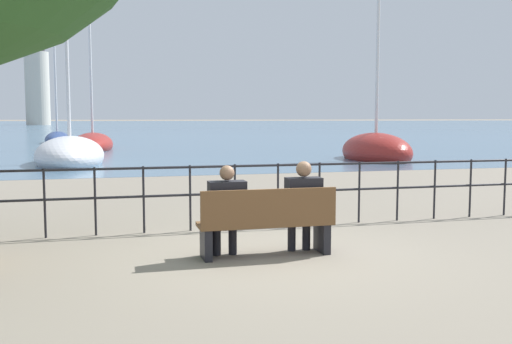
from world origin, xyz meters
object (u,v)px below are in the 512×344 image
Objects in this scene: seated_person_right at (303,203)px; sailboat_1 at (70,155)px; park_bench at (267,224)px; sailboat_0 at (57,138)px; sailboat_4 at (376,151)px; seated_person_left at (227,207)px; harbor_lighthouse at (37,84)px; sailboat_2 at (93,144)px.

sailboat_1 reaches higher than seated_person_right.
park_bench is 0.17× the size of sailboat_0.
park_bench is at bearing -81.05° from sailboat_0.
sailboat_0 is (-5.56, 36.21, -0.12)m from park_bench.
sailboat_4 is (12.59, -1.08, 0.03)m from sailboat_1.
park_bench is 16.80m from sailboat_1.
sailboat_4 is (14.70, -20.84, 0.06)m from sailboat_0.
sailboat_0 is at bearing 129.11° from sailboat_4.
sailboat_4 is (9.65, 15.29, -0.30)m from seated_person_left.
seated_person_left is at bearing -81.83° from sailboat_0.
seated_person_right is 0.06× the size of harbor_lighthouse.
seated_person_right is 142.02m from harbor_lighthouse.
seated_person_right is 0.12× the size of sailboat_0.
seated_person_right reaches higher than park_bench.
seated_person_left is at bearing -82.73° from harbor_lighthouse.
sailboat_1 is at bearing 101.88° from park_bench.
sailboat_2 is at bearing -82.21° from harbor_lighthouse.
park_bench is at bearing -77.93° from sailboat_1.
harbor_lighthouse is (-14.98, 124.08, 9.59)m from sailboat_1.
sailboat_0 reaches higher than sailboat_2.
sailboat_0 is 1.17× the size of sailboat_1.
sailboat_2 is (-2.35, 26.65, -0.36)m from seated_person_left.
seated_person_right is at bearing -115.50° from sailboat_4.
seated_person_left is at bearing -79.62° from sailboat_1.
sailboat_2 reaches higher than seated_person_right.
seated_person_left is at bearing 171.57° from park_bench.
sailboat_0 is at bearing 96.26° from sailboat_1.
seated_person_left is 1.03m from seated_person_right.
sailboat_4 is (12.00, -11.36, 0.07)m from sailboat_2.
sailboat_1 is at bearing 100.20° from seated_person_left.
harbor_lighthouse is (-12.88, 104.32, 9.62)m from sailboat_0.
sailboat_2 is at bearing 140.50° from sailboat_4.
sailboat_4 reaches higher than seated_person_left.
seated_person_right is at bearing -82.32° from harbor_lighthouse.
seated_person_right is at bearing 8.32° from park_bench.
seated_person_left reaches higher than park_bench.
harbor_lighthouse is (-27.57, 125.16, 9.56)m from sailboat_4.
harbor_lighthouse is (-18.44, 140.52, 9.50)m from park_bench.
sailboat_0 is at bearing -82.96° from harbor_lighthouse.
sailboat_2 is at bearing 86.90° from sailboat_1.
sailboat_1 is at bearing -83.12° from harbor_lighthouse.
sailboat_0 is at bearing 99.54° from seated_person_right.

